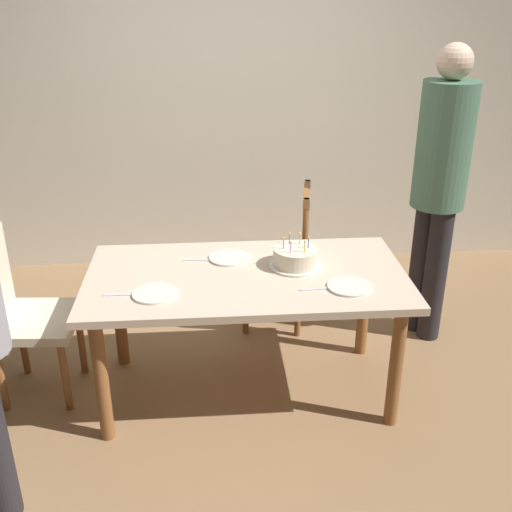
% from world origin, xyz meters
% --- Properties ---
extents(ground, '(6.40, 6.40, 0.00)m').
position_xyz_m(ground, '(0.00, 0.00, 0.00)').
color(ground, '#93704C').
extents(back_wall, '(6.40, 0.10, 2.60)m').
position_xyz_m(back_wall, '(0.00, 1.85, 1.30)').
color(back_wall, silver).
rests_on(back_wall, ground).
extents(dining_table, '(1.66, 0.87, 0.73)m').
position_xyz_m(dining_table, '(0.00, 0.00, 0.64)').
color(dining_table, beige).
rests_on(dining_table, ground).
extents(birthday_cake, '(0.28, 0.28, 0.17)m').
position_xyz_m(birthday_cake, '(0.27, 0.07, 0.78)').
color(birthday_cake, silver).
rests_on(birthday_cake, dining_table).
extents(plate_near_celebrant, '(0.22, 0.22, 0.01)m').
position_xyz_m(plate_near_celebrant, '(-0.46, -0.20, 0.74)').
color(plate_near_celebrant, silver).
rests_on(plate_near_celebrant, dining_table).
extents(plate_far_side, '(0.22, 0.22, 0.01)m').
position_xyz_m(plate_far_side, '(-0.08, 0.20, 0.74)').
color(plate_far_side, silver).
rests_on(plate_far_side, dining_table).
extents(plate_near_guest, '(0.22, 0.22, 0.01)m').
position_xyz_m(plate_near_guest, '(0.50, -0.20, 0.74)').
color(plate_near_guest, silver).
rests_on(plate_near_guest, dining_table).
extents(fork_near_celebrant, '(0.18, 0.02, 0.01)m').
position_xyz_m(fork_near_celebrant, '(-0.62, -0.19, 0.74)').
color(fork_near_celebrant, silver).
rests_on(fork_near_celebrant, dining_table).
extents(fork_far_side, '(0.18, 0.03, 0.01)m').
position_xyz_m(fork_far_side, '(-0.24, 0.18, 0.74)').
color(fork_far_side, silver).
rests_on(fork_far_side, dining_table).
extents(fork_near_guest, '(0.18, 0.03, 0.01)m').
position_xyz_m(fork_near_guest, '(0.34, -0.20, 0.74)').
color(fork_near_guest, silver).
rests_on(fork_near_guest, dining_table).
extents(chair_spindle_back, '(0.51, 0.51, 0.95)m').
position_xyz_m(chair_spindle_back, '(0.26, 0.75, 0.46)').
color(chair_spindle_back, brown).
rests_on(chair_spindle_back, ground).
extents(chair_upholstered, '(0.47, 0.47, 0.95)m').
position_xyz_m(chair_upholstered, '(-1.22, 0.09, 0.53)').
color(chair_upholstered, beige).
rests_on(chair_upholstered, ground).
extents(person_guest, '(0.32, 0.32, 1.82)m').
position_xyz_m(person_guest, '(1.19, 0.55, 1.05)').
color(person_guest, '#262328').
rests_on(person_guest, ground).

